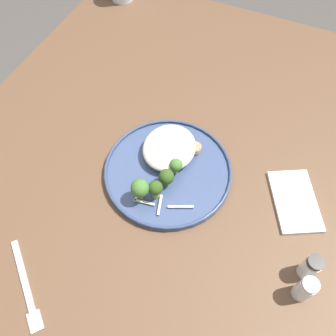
{
  "coord_description": "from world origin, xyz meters",
  "views": [
    {
      "loc": [
        -0.35,
        -0.21,
        1.43
      ],
      "look_at": [
        0.03,
        -0.03,
        0.76
      ],
      "focal_mm": 37.92,
      "sensor_mm": 36.0,
      "label": 1
    }
  ],
  "objects_px": {
    "broccoli_floret_near_rim": "(167,177)",
    "broccoli_floret_split_head": "(176,165)",
    "dinner_plate": "(168,171)",
    "seared_scallop_large_seared": "(173,150)",
    "broccoli_floret_center_pile": "(140,189)",
    "seared_scallop_tilted_round": "(195,148)",
    "pepper_shaker": "(310,267)",
    "seared_scallop_right_edge": "(165,130)",
    "seared_scallop_center_golden": "(173,142)",
    "salt_shaker": "(305,289)",
    "folded_napkin": "(295,201)",
    "broccoli_floret_tall_stalk": "(155,189)",
    "dinner_fork": "(26,287)"
  },
  "relations": [
    {
      "from": "broccoli_floret_split_head",
      "to": "salt_shaker",
      "type": "bearing_deg",
      "value": -114.39
    },
    {
      "from": "seared_scallop_tilted_round",
      "to": "pepper_shaker",
      "type": "xyz_separation_m",
      "value": [
        -0.17,
        -0.3,
        0.01
      ]
    },
    {
      "from": "seared_scallop_tilted_round",
      "to": "broccoli_floret_center_pile",
      "type": "height_order",
      "value": "broccoli_floret_center_pile"
    },
    {
      "from": "broccoli_floret_near_rim",
      "to": "folded_napkin",
      "type": "height_order",
      "value": "broccoli_floret_near_rim"
    },
    {
      "from": "dinner_plate",
      "to": "broccoli_floret_near_rim",
      "type": "height_order",
      "value": "broccoli_floret_near_rim"
    },
    {
      "from": "seared_scallop_right_edge",
      "to": "folded_napkin",
      "type": "relative_size",
      "value": 0.16
    },
    {
      "from": "seared_scallop_large_seared",
      "to": "dinner_fork",
      "type": "distance_m",
      "value": 0.42
    },
    {
      "from": "seared_scallop_center_golden",
      "to": "broccoli_floret_center_pile",
      "type": "bearing_deg",
      "value": 177.98
    },
    {
      "from": "broccoli_floret_tall_stalk",
      "to": "broccoli_floret_split_head",
      "type": "distance_m",
      "value": 0.08
    },
    {
      "from": "seared_scallop_large_seared",
      "to": "dinner_fork",
      "type": "xyz_separation_m",
      "value": [
        -0.4,
        0.13,
        -0.02
      ]
    },
    {
      "from": "seared_scallop_center_golden",
      "to": "broccoli_floret_near_rim",
      "type": "height_order",
      "value": "broccoli_floret_near_rim"
    },
    {
      "from": "broccoli_floret_near_rim",
      "to": "seared_scallop_large_seared",
      "type": "bearing_deg",
      "value": 14.81
    },
    {
      "from": "seared_scallop_right_edge",
      "to": "broccoli_floret_split_head",
      "type": "xyz_separation_m",
      "value": [
        -0.09,
        -0.07,
        0.02
      ]
    },
    {
      "from": "broccoli_floret_center_pile",
      "to": "folded_napkin",
      "type": "distance_m",
      "value": 0.34
    },
    {
      "from": "seared_scallop_tilted_round",
      "to": "salt_shaker",
      "type": "height_order",
      "value": "salt_shaker"
    },
    {
      "from": "seared_scallop_right_edge",
      "to": "broccoli_floret_center_pile",
      "type": "bearing_deg",
      "value": -171.76
    },
    {
      "from": "broccoli_floret_center_pile",
      "to": "broccoli_floret_tall_stalk",
      "type": "bearing_deg",
      "value": -60.61
    },
    {
      "from": "salt_shaker",
      "to": "seared_scallop_tilted_round",
      "type": "bearing_deg",
      "value": 54.41
    },
    {
      "from": "broccoli_floret_center_pile",
      "to": "salt_shaker",
      "type": "distance_m",
      "value": 0.37
    },
    {
      "from": "folded_napkin",
      "to": "seared_scallop_center_golden",
      "type": "bearing_deg",
      "value": 85.49
    },
    {
      "from": "pepper_shaker",
      "to": "salt_shaker",
      "type": "bearing_deg",
      "value": 180.0
    },
    {
      "from": "dinner_plate",
      "to": "seared_scallop_tilted_round",
      "type": "height_order",
      "value": "seared_scallop_tilted_round"
    },
    {
      "from": "broccoli_floret_near_rim",
      "to": "folded_napkin",
      "type": "xyz_separation_m",
      "value": [
        0.08,
        -0.27,
        -0.03
      ]
    },
    {
      "from": "seared_scallop_tilted_round",
      "to": "pepper_shaker",
      "type": "bearing_deg",
      "value": -119.67
    },
    {
      "from": "seared_scallop_center_golden",
      "to": "salt_shaker",
      "type": "height_order",
      "value": "salt_shaker"
    },
    {
      "from": "seared_scallop_right_edge",
      "to": "broccoli_floret_tall_stalk",
      "type": "height_order",
      "value": "broccoli_floret_tall_stalk"
    },
    {
      "from": "seared_scallop_center_golden",
      "to": "folded_napkin",
      "type": "xyz_separation_m",
      "value": [
        -0.02,
        -0.3,
        -0.02
      ]
    },
    {
      "from": "seared_scallop_large_seared",
      "to": "salt_shaker",
      "type": "xyz_separation_m",
      "value": [
        -0.19,
        -0.35,
        0.01
      ]
    },
    {
      "from": "seared_scallop_tilted_round",
      "to": "broccoli_floret_split_head",
      "type": "distance_m",
      "value": 0.08
    },
    {
      "from": "broccoli_floret_center_pile",
      "to": "broccoli_floret_near_rim",
      "type": "relative_size",
      "value": 1.35
    },
    {
      "from": "broccoli_floret_tall_stalk",
      "to": "folded_napkin",
      "type": "height_order",
      "value": "broccoli_floret_tall_stalk"
    },
    {
      "from": "broccoli_floret_near_rim",
      "to": "folded_napkin",
      "type": "relative_size",
      "value": 0.3
    },
    {
      "from": "broccoli_floret_center_pile",
      "to": "pepper_shaker",
      "type": "relative_size",
      "value": 0.92
    },
    {
      "from": "seared_scallop_right_edge",
      "to": "salt_shaker",
      "type": "height_order",
      "value": "salt_shaker"
    },
    {
      "from": "broccoli_floret_tall_stalk",
      "to": "seared_scallop_large_seared",
      "type": "bearing_deg",
      "value": 6.74
    },
    {
      "from": "broccoli_floret_near_rim",
      "to": "salt_shaker",
      "type": "relative_size",
      "value": 0.68
    },
    {
      "from": "broccoli_floret_center_pile",
      "to": "broccoli_floret_near_rim",
      "type": "distance_m",
      "value": 0.07
    },
    {
      "from": "broccoli_floret_tall_stalk",
      "to": "seared_scallop_tilted_round",
      "type": "bearing_deg",
      "value": -12.06
    },
    {
      "from": "seared_scallop_right_edge",
      "to": "broccoli_floret_near_rim",
      "type": "distance_m",
      "value": 0.14
    },
    {
      "from": "dinner_plate",
      "to": "broccoli_floret_split_head",
      "type": "bearing_deg",
      "value": -81.85
    },
    {
      "from": "dinner_fork",
      "to": "broccoli_floret_center_pile",
      "type": "bearing_deg",
      "value": -24.15
    },
    {
      "from": "seared_scallop_right_edge",
      "to": "seared_scallop_large_seared",
      "type": "distance_m",
      "value": 0.06
    },
    {
      "from": "dinner_fork",
      "to": "seared_scallop_tilted_round",
      "type": "bearing_deg",
      "value": -22.61
    },
    {
      "from": "pepper_shaker",
      "to": "seared_scallop_center_golden",
      "type": "bearing_deg",
      "value": 64.81
    },
    {
      "from": "dinner_plate",
      "to": "seared_scallop_large_seared",
      "type": "relative_size",
      "value": 8.12
    },
    {
      "from": "broccoli_floret_near_rim",
      "to": "broccoli_floret_split_head",
      "type": "xyz_separation_m",
      "value": [
        0.03,
        -0.01,
        0.0
      ]
    },
    {
      "from": "seared_scallop_tilted_round",
      "to": "dinner_fork",
      "type": "relative_size",
      "value": 0.19
    },
    {
      "from": "seared_scallop_right_edge",
      "to": "folded_napkin",
      "type": "bearing_deg",
      "value": -98.29
    },
    {
      "from": "broccoli_floret_near_rim",
      "to": "salt_shaker",
      "type": "bearing_deg",
      "value": -108.71
    },
    {
      "from": "broccoli_floret_split_head",
      "to": "pepper_shaker",
      "type": "relative_size",
      "value": 0.67
    }
  ]
}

